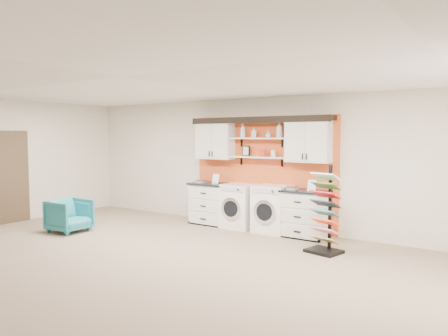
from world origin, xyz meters
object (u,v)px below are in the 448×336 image
Objects in this scene: dryer at (273,209)px; washer at (240,206)px; base_cabinet_left at (212,203)px; base_cabinet_right at (304,213)px; sample_rack at (325,224)px; armchair at (69,215)px.

washer is at bearing 180.00° from dryer.
base_cabinet_right is at bearing -0.00° from base_cabinet_left.
armchair is at bearing -150.71° from sample_rack.
base_cabinet_left is at bearing 180.00° from base_cabinet_right.
sample_rack reaches higher than washer.
base_cabinet_left is 3.16m from sample_rack.
base_cabinet_right is 4.80m from armchair.
dryer is at bearing -59.03° from armchair.
sample_rack is at bearing -15.92° from base_cabinet_left.
base_cabinet_right is 1.51m from washer.
base_cabinet_right reaches higher than armchair.
dryer is at bearing -179.72° from base_cabinet_right.
armchair is at bearing -150.71° from base_cabinet_right.
base_cabinet_left is 0.75m from washer.
dryer is 0.65× the size of sample_rack.
washer is at bearing -179.87° from base_cabinet_right.
base_cabinet_left is at bearing 179.88° from dryer.
washer is 0.63× the size of sample_rack.
dryer is at bearing 162.38° from sample_rack.
base_cabinet_right is at bearing -63.68° from armchair.
washer reaches higher than base_cabinet_right.
sample_rack is at bearing -30.29° from dryer.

